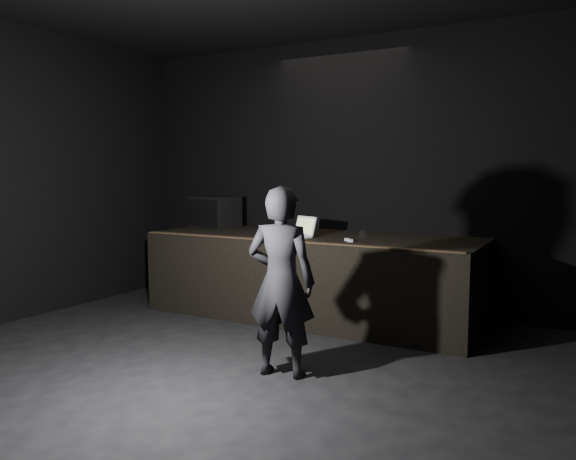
% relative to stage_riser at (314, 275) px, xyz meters
% --- Properties ---
extents(ground, '(7.00, 7.00, 0.00)m').
position_rel_stage_riser_xyz_m(ground, '(0.00, -2.73, -0.50)').
color(ground, black).
rests_on(ground, ground).
extents(room_walls, '(6.10, 7.10, 3.52)m').
position_rel_stage_riser_xyz_m(room_walls, '(0.00, -2.73, 1.52)').
color(room_walls, black).
rests_on(room_walls, ground).
extents(stage_riser, '(4.00, 1.50, 1.00)m').
position_rel_stage_riser_xyz_m(stage_riser, '(0.00, 0.00, 0.00)').
color(stage_riser, black).
rests_on(stage_riser, ground).
extents(riser_lip, '(3.92, 0.10, 0.01)m').
position_rel_stage_riser_xyz_m(riser_lip, '(0.00, -0.71, 0.51)').
color(riser_lip, brown).
rests_on(riser_lip, stage_riser).
extents(stage_monitor, '(0.72, 0.59, 0.43)m').
position_rel_stage_riser_xyz_m(stage_monitor, '(-1.67, 0.24, 0.71)').
color(stage_monitor, black).
rests_on(stage_monitor, stage_riser).
extents(cable, '(0.80, 0.03, 0.02)m').
position_rel_stage_riser_xyz_m(cable, '(-0.74, 0.34, 0.51)').
color(cable, black).
rests_on(cable, stage_riser).
extents(laptop, '(0.45, 0.43, 0.24)m').
position_rel_stage_riser_xyz_m(laptop, '(-0.06, -0.25, 0.56)').
color(laptop, white).
rests_on(laptop, stage_riser).
extents(beer_can, '(0.06, 0.06, 0.14)m').
position_rel_stage_riser_xyz_m(beer_can, '(-0.38, -0.46, 0.57)').
color(beer_can, silver).
rests_on(beer_can, stage_riser).
extents(plastic_cup, '(0.07, 0.07, 0.09)m').
position_rel_stage_riser_xyz_m(plastic_cup, '(0.63, 0.01, 0.55)').
color(plastic_cup, white).
rests_on(plastic_cup, stage_riser).
extents(wii_remote, '(0.14, 0.14, 0.03)m').
position_rel_stage_riser_xyz_m(wii_remote, '(0.62, -0.39, 0.52)').
color(wii_remote, white).
rests_on(wii_remote, stage_riser).
extents(person, '(0.66, 0.50, 1.65)m').
position_rel_stage_riser_xyz_m(person, '(0.66, -1.99, 0.32)').
color(person, black).
rests_on(person, ground).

